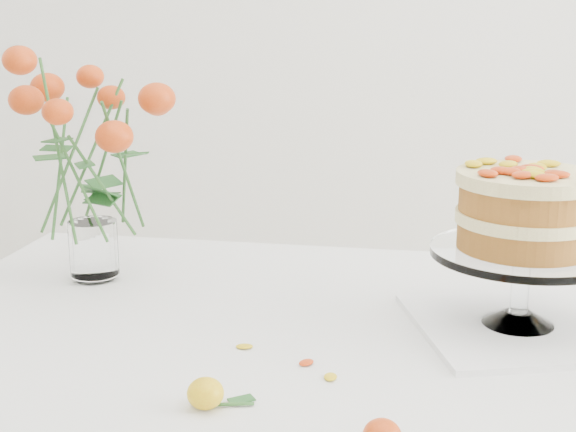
# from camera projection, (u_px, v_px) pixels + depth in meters

# --- Properties ---
(table) EXTENTS (1.43, 0.93, 0.76)m
(table) POSITION_uv_depth(u_px,v_px,m) (332.00, 376.00, 1.29)
(table) COLOR tan
(table) RESTS_ON ground
(napkin) EXTENTS (0.39, 0.39, 0.01)m
(napkin) POSITION_uv_depth(u_px,v_px,m) (517.00, 327.00, 1.27)
(napkin) COLOR white
(napkin) RESTS_ON table
(cake_stand) EXTENTS (0.28, 0.28, 0.25)m
(cake_stand) POSITION_uv_depth(u_px,v_px,m) (525.00, 219.00, 1.22)
(cake_stand) COLOR white
(cake_stand) RESTS_ON napkin
(rose_vase) EXTENTS (0.32, 0.32, 0.45)m
(rose_vase) POSITION_uv_depth(u_px,v_px,m) (87.00, 139.00, 1.44)
(rose_vase) COLOR white
(rose_vase) RESTS_ON table
(loose_rose_near) EXTENTS (0.08, 0.05, 0.04)m
(loose_rose_near) POSITION_uv_depth(u_px,v_px,m) (206.00, 393.00, 1.01)
(loose_rose_near) COLOR yellow
(loose_rose_near) RESTS_ON table
(stray_petal_a) EXTENTS (0.03, 0.02, 0.00)m
(stray_petal_a) POSITION_uv_depth(u_px,v_px,m) (244.00, 347.00, 1.20)
(stray_petal_a) COLOR gold
(stray_petal_a) RESTS_ON table
(stray_petal_b) EXTENTS (0.03, 0.02, 0.00)m
(stray_petal_b) POSITION_uv_depth(u_px,v_px,m) (306.00, 363.00, 1.14)
(stray_petal_b) COLOR gold
(stray_petal_b) RESTS_ON table
(stray_petal_c) EXTENTS (0.03, 0.02, 0.00)m
(stray_petal_c) POSITION_uv_depth(u_px,v_px,m) (330.00, 377.00, 1.10)
(stray_petal_c) COLOR gold
(stray_petal_c) RESTS_ON table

